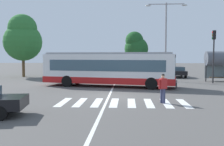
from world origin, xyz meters
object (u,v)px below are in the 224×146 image
object	(u,v)px
city_transit_bus	(109,69)
parked_car_black	(177,71)
pedestrian_crossing_street	(163,87)
background_tree_left	(23,38)
parked_car_blue	(156,71)
traffic_light_far_corner	(214,48)
parked_car_red	(115,71)
parked_car_white	(94,71)
parked_car_teal	(74,71)
parked_car_silver	(136,71)
background_tree_right	(136,46)
twin_arm_street_lamp	(166,33)

from	to	relation	value
city_transit_bus	parked_car_black	world-z (taller)	city_transit_bus
pedestrian_crossing_street	background_tree_left	distance (m)	23.98
parked_car_blue	parked_car_black	size ratio (longest dim) A/B	1.01
pedestrian_crossing_street	traffic_light_far_corner	world-z (taller)	traffic_light_far_corner
parked_car_red	background_tree_left	size ratio (longest dim) A/B	0.56
parked_car_white	parked_car_red	xyz separation A→B (m)	(2.93, -0.51, 0.00)
parked_car_red	background_tree_left	distance (m)	12.82
parked_car_teal	parked_car_red	size ratio (longest dim) A/B	1.00
parked_car_red	background_tree_left	world-z (taller)	background_tree_left
traffic_light_far_corner	background_tree_left	size ratio (longest dim) A/B	0.65
parked_car_black	traffic_light_far_corner	xyz separation A→B (m)	(2.20, -7.17, 2.74)
city_transit_bus	parked_car_white	distance (m)	11.20
parked_car_silver	background_tree_right	bearing A→B (deg)	89.45
parked_car_red	traffic_light_far_corner	size ratio (longest dim) A/B	0.87
parked_car_blue	background_tree_left	distance (m)	17.89
pedestrian_crossing_street	parked_car_black	world-z (taller)	pedestrian_crossing_street
city_transit_bus	parked_car_teal	size ratio (longest dim) A/B	2.66
background_tree_left	parked_car_red	bearing A→B (deg)	2.46
parked_car_black	background_tree_left	distance (m)	20.50
parked_car_teal	background_tree_left	bearing A→B (deg)	-174.56
city_transit_bus	parked_car_red	world-z (taller)	city_transit_bus
parked_car_blue	parked_car_black	bearing A→B (deg)	-0.70
pedestrian_crossing_street	background_tree_right	bearing A→B (deg)	92.33
parked_car_silver	background_tree_left	distance (m)	15.40
parked_car_white	twin_arm_street_lamp	size ratio (longest dim) A/B	0.54
parked_car_blue	background_tree_left	bearing A→B (deg)	-177.59
parked_car_red	background_tree_right	world-z (taller)	background_tree_right
city_transit_bus	parked_car_silver	xyz separation A→B (m)	(2.83, 10.29, -0.82)
background_tree_right	background_tree_left	bearing A→B (deg)	-164.05
parked_car_blue	traffic_light_far_corner	bearing A→B (deg)	-55.84
pedestrian_crossing_street	parked_car_silver	world-z (taller)	pedestrian_crossing_street
parked_car_red	pedestrian_crossing_street	bearing A→B (deg)	-78.68
parked_car_white	background_tree_left	world-z (taller)	background_tree_left
parked_car_teal	parked_car_black	xyz separation A→B (m)	(13.48, 0.07, 0.00)
city_transit_bus	parked_car_blue	xyz separation A→B (m)	(5.39, 10.50, -0.82)
parked_car_teal	parked_car_black	world-z (taller)	same
city_transit_bus	traffic_light_far_corner	bearing A→B (deg)	17.80
pedestrian_crossing_street	parked_car_blue	size ratio (longest dim) A/B	0.37
parked_car_red	parked_car_silver	world-z (taller)	same
parked_car_black	background_tree_right	bearing A→B (deg)	145.89
city_transit_bus	parked_car_white	bearing A→B (deg)	104.58
parked_car_black	parked_car_silver	bearing A→B (deg)	-178.05
parked_car_blue	city_transit_bus	bearing A→B (deg)	-117.18
parked_car_white	parked_car_silver	distance (m)	5.66
background_tree_left	city_transit_bus	bearing A→B (deg)	-39.28
traffic_light_far_corner	parked_car_silver	bearing A→B (deg)	136.84
parked_car_teal	traffic_light_far_corner	xyz separation A→B (m)	(15.67, -7.10, 2.74)
pedestrian_crossing_street	parked_car_blue	world-z (taller)	pedestrian_crossing_street
parked_car_teal	background_tree_left	xyz separation A→B (m)	(-6.56, -0.62, 4.31)
parked_car_blue	traffic_light_far_corner	xyz separation A→B (m)	(4.89, -7.20, 2.74)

